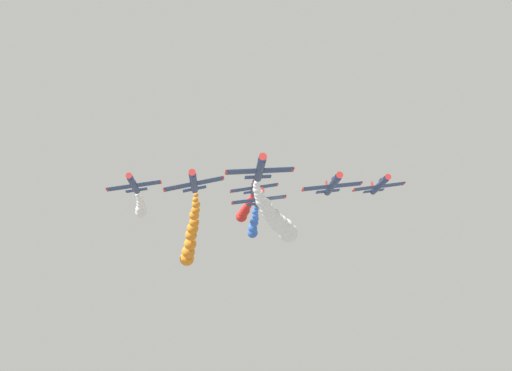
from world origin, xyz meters
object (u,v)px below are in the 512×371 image
(airplane_right_outer, at_px, (380,185))
(airplane_high_slot, at_px, (254,187))
(airplane_trailing, at_px, (133,184))
(airplane_right_inner, at_px, (194,182))
(airplane_lead, at_px, (260,169))
(airplane_left_outer, at_px, (259,198))
(airplane_left_inner, at_px, (333,185))

(airplane_right_outer, height_order, airplane_high_slot, airplane_high_slot)
(airplane_high_slot, bearing_deg, airplane_trailing, 27.00)
(airplane_trailing, xyz_separation_m, airplane_high_slot, (-21.51, -10.96, 2.88))
(airplane_right_inner, bearing_deg, airplane_lead, 131.37)
(airplane_left_outer, distance_m, airplane_trailing, 21.79)
(airplane_trailing, bearing_deg, airplane_left_outer, 176.30)
(airplane_right_inner, distance_m, airplane_left_outer, 14.76)
(airplane_trailing, bearing_deg, airplane_left_inner, 159.67)
(airplane_left_inner, distance_m, airplane_right_inner, 21.46)
(airplane_left_inner, xyz_separation_m, airplane_right_inner, (21.46, -0.46, 0.15))
(airplane_left_outer, height_order, airplane_trailing, airplane_trailing)
(airplane_right_inner, distance_m, airplane_high_slot, 25.47)
(airplane_left_inner, bearing_deg, airplane_lead, 40.63)
(airplane_right_outer, relative_size, airplane_high_slot, 1.00)
(airplane_lead, bearing_deg, airplane_trailing, -47.62)
(airplane_left_outer, bearing_deg, airplane_left_inner, 135.34)
(airplane_lead, bearing_deg, airplane_right_inner, -48.63)
(airplane_lead, height_order, airplane_left_inner, airplane_left_inner)
(airplane_left_inner, xyz_separation_m, airplane_trailing, (32.30, -11.97, 2.76))
(airplane_left_outer, height_order, airplane_high_slot, airplane_high_slot)
(airplane_right_inner, bearing_deg, airplane_right_outer, -160.03)
(airplane_left_inner, distance_m, airplane_trailing, 34.55)
(airplane_left_inner, relative_size, airplane_trailing, 1.00)
(airplane_left_outer, bearing_deg, airplane_right_inner, 43.21)
(airplane_right_inner, height_order, airplane_right_outer, airplane_right_outer)
(airplane_lead, xyz_separation_m, airplane_high_slot, (-1.20, -33.21, 6.38))
(airplane_left_outer, relative_size, airplane_right_outer, 1.00)
(airplane_left_inner, distance_m, airplane_right_outer, 16.67)
(airplane_right_inner, xyz_separation_m, airplane_high_slot, (-10.67, -22.46, 5.48))
(airplane_right_outer, bearing_deg, airplane_high_slot, -26.38)
(airplane_lead, height_order, airplane_right_outer, airplane_right_outer)
(airplane_lead, bearing_deg, airplane_left_outer, -93.54)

